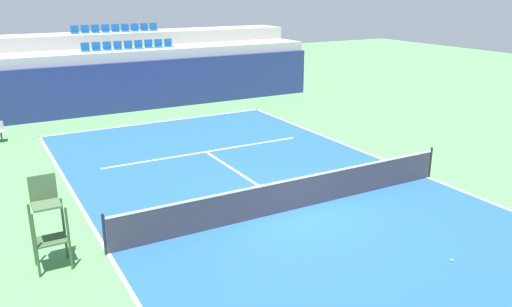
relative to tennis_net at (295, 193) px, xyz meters
The scene contains 15 objects.
ground_plane 0.51m from the tennis_net, ahead, with size 80.00×80.00×0.00m, color #4C8C4C.
court_surface 0.50m from the tennis_net, ahead, with size 11.00×24.00×0.01m, color #1E4C99.
baseline_far 11.96m from the tennis_net, 90.00° to the left, with size 11.00×0.10×0.00m, color white.
sideline_left 5.47m from the tennis_net, behind, with size 0.10×24.00×0.00m, color white.
sideline_right 5.47m from the tennis_net, ahead, with size 0.10×24.00×0.00m, color white.
service_line_far 6.42m from the tennis_net, 90.00° to the left, with size 8.26×0.10×0.00m, color white.
centre_service_line 3.24m from the tennis_net, 90.00° to the left, with size 0.10×6.40×0.00m, color white.
back_wall 14.90m from the tennis_net, 90.00° to the left, with size 20.73×0.30×2.59m, color navy.
stands_tier_lower 16.26m from the tennis_net, 90.00° to the left, with size 20.73×2.40×3.09m, color #9E9E99.
stands_tier_upper 18.68m from the tennis_net, 90.00° to the left, with size 20.73×2.40×3.82m, color #9E9E99.
seating_row_lower 16.55m from the tennis_net, 90.00° to the left, with size 4.96×0.44×0.44m.
seating_row_upper 19.04m from the tennis_net, 90.00° to the left, with size 4.96×0.44×0.44m.
tennis_net is the anchor object (origin of this frame).
umpire_chair 6.73m from the tennis_net, behind, with size 0.76×0.66×2.20m.
tennis_ball_0 4.67m from the tennis_net, 70.32° to the right, with size 0.07×0.07×0.07m, color #CCE033.
Camera 1 is at (-7.80, -11.55, 6.18)m, focal length 36.15 mm.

